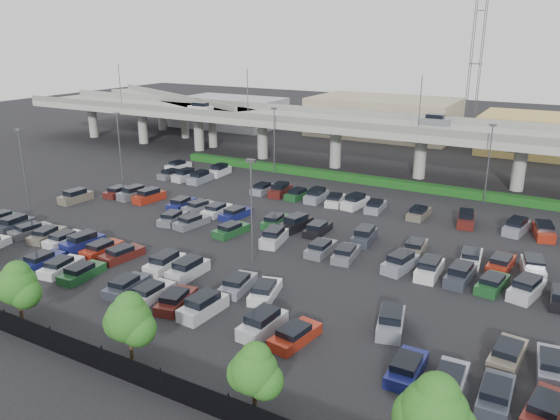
# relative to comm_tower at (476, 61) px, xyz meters

# --- Properties ---
(ground) EXTENTS (280.00, 280.00, 0.00)m
(ground) POSITION_rel_comm_tower_xyz_m (-4.00, -74.00, -15.61)
(ground) COLOR black
(overpass) EXTENTS (150.00, 13.00, 15.80)m
(overpass) POSITION_rel_comm_tower_xyz_m (-4.25, -42.01, -8.64)
(overpass) COLOR gray
(overpass) RESTS_ON ground
(on_ramp) EXTENTS (50.93, 30.13, 8.80)m
(on_ramp) POSITION_rel_comm_tower_xyz_m (-56.10, -30.95, -8.76)
(on_ramp) COLOR gray
(on_ramp) RESTS_ON ground
(hedge) EXTENTS (66.00, 1.60, 1.10)m
(hedge) POSITION_rel_comm_tower_xyz_m (-4.00, -49.00, -15.06)
(hedge) COLOR #103810
(hedge) RESTS_ON ground
(fence) EXTENTS (70.00, 0.10, 2.00)m
(fence) POSITION_rel_comm_tower_xyz_m (-4.05, -102.00, -14.71)
(fence) COLOR black
(fence) RESTS_ON ground
(tree_row) EXTENTS (65.07, 3.66, 5.94)m
(tree_row) POSITION_rel_comm_tower_xyz_m (-3.30, -100.53, -12.09)
(tree_row) COLOR #332316
(tree_row) RESTS_ON ground
(parked_cars) EXTENTS (63.04, 41.63, 1.67)m
(parked_cars) POSITION_rel_comm_tower_xyz_m (-4.69, -77.16, -14.99)
(parked_cars) COLOR white
(parked_cars) RESTS_ON ground
(light_poles) EXTENTS (66.90, 48.38, 10.30)m
(light_poles) POSITION_rel_comm_tower_xyz_m (-8.12, -72.00, -9.37)
(light_poles) COLOR #4A4B4F
(light_poles) RESTS_ON ground
(distant_buildings) EXTENTS (138.00, 24.00, 9.00)m
(distant_buildings) POSITION_rel_comm_tower_xyz_m (8.38, -12.19, -11.87)
(distant_buildings) COLOR gray
(distant_buildings) RESTS_ON ground
(comm_tower) EXTENTS (2.40, 2.40, 30.00)m
(comm_tower) POSITION_rel_comm_tower_xyz_m (0.00, 0.00, 0.00)
(comm_tower) COLOR #4A4B4F
(comm_tower) RESTS_ON ground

